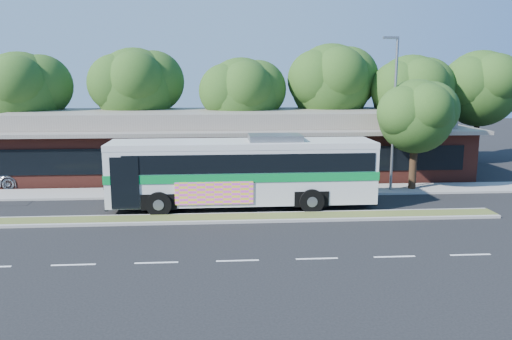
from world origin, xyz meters
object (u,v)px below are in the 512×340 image
object	(u,v)px
lamp_post	(394,110)
transit_bus	(244,167)
sidewalk_tree	(420,115)
sedan	(37,174)

from	to	relation	value
lamp_post	transit_bus	world-z (taller)	lamp_post
transit_bus	sidewalk_tree	xyz separation A→B (m)	(10.72, 3.46, 2.45)
transit_bus	sidewalk_tree	size ratio (longest dim) A/B	2.06
lamp_post	sidewalk_tree	world-z (taller)	lamp_post
sedan	lamp_post	bearing A→B (deg)	-106.20
transit_bus	sidewalk_tree	world-z (taller)	sidewalk_tree
lamp_post	sidewalk_tree	bearing A→B (deg)	9.89
transit_bus	sidewalk_tree	distance (m)	11.52
transit_bus	sedan	bearing A→B (deg)	153.38
sedan	sidewalk_tree	bearing A→B (deg)	-104.87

